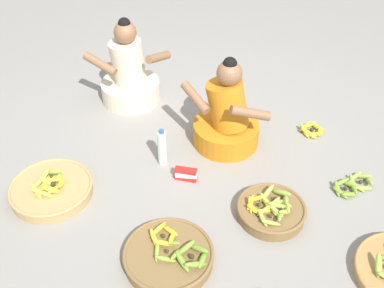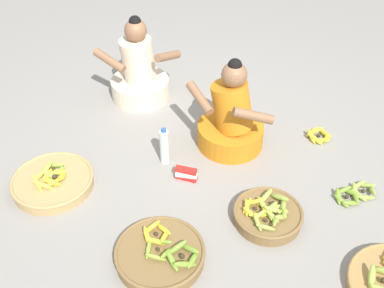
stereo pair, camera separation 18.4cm
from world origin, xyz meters
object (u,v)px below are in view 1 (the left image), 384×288
(vendor_woman_front, at_px, (227,118))
(loose_bananas_back_right, at_px, (312,130))
(water_bottle, at_px, (162,148))
(banana_basket_near_vendor, at_px, (51,189))
(packet_carton_stack, at_px, (186,174))
(loose_bananas_front_left, at_px, (352,185))
(banana_basket_near_bicycle, at_px, (271,210))
(vendor_woman_behind, at_px, (129,75))
(banana_basket_mid_left, at_px, (169,255))

(vendor_woman_front, xyz_separation_m, loose_bananas_back_right, (0.68, 0.26, -0.21))
(vendor_woman_front, distance_m, water_bottle, 0.56)
(banana_basket_near_vendor, height_order, packet_carton_stack, banana_basket_near_vendor)
(banana_basket_near_vendor, height_order, loose_bananas_front_left, banana_basket_near_vendor)
(banana_basket_near_bicycle, distance_m, loose_bananas_back_right, 1.02)
(vendor_woman_behind, bearing_deg, water_bottle, -57.97)
(loose_bananas_back_right, bearing_deg, vendor_woman_front, -158.72)
(loose_bananas_front_left, height_order, packet_carton_stack, packet_carton_stack)
(loose_bananas_back_right, relative_size, water_bottle, 0.70)
(banana_basket_near_bicycle, xyz_separation_m, loose_bananas_back_right, (0.27, 0.99, -0.03))
(vendor_woman_behind, relative_size, water_bottle, 2.48)
(vendor_woman_front, distance_m, banana_basket_mid_left, 1.24)
(vendor_woman_front, relative_size, packet_carton_stack, 4.51)
(banana_basket_near_vendor, relative_size, loose_bananas_front_left, 1.95)
(loose_bananas_back_right, height_order, water_bottle, water_bottle)
(banana_basket_near_vendor, distance_m, loose_bananas_back_right, 2.10)
(packet_carton_stack, bearing_deg, loose_bananas_front_left, 6.91)
(banana_basket_mid_left, height_order, loose_bananas_back_right, banana_basket_mid_left)
(banana_basket_mid_left, relative_size, water_bottle, 1.77)
(banana_basket_mid_left, xyz_separation_m, loose_bananas_front_left, (1.13, 0.88, -0.02))
(banana_basket_near_vendor, xyz_separation_m, banana_basket_mid_left, (0.95, -0.39, 0.00))
(vendor_woman_behind, relative_size, banana_basket_near_vendor, 1.34)
(loose_bananas_back_right, xyz_separation_m, packet_carton_stack, (-0.90, -0.75, 0.02))
(loose_bananas_front_left, bearing_deg, packet_carton_stack, -173.09)
(banana_basket_near_bicycle, height_order, packet_carton_stack, banana_basket_near_bicycle)
(banana_basket_near_bicycle, bearing_deg, vendor_woman_behind, 138.81)
(banana_basket_near_vendor, bearing_deg, vendor_woman_behind, 81.40)
(vendor_woman_behind, bearing_deg, banana_basket_mid_left, -65.49)
(loose_bananas_front_left, relative_size, water_bottle, 0.95)
(banana_basket_near_vendor, height_order, loose_bananas_back_right, banana_basket_near_vendor)
(loose_bananas_front_left, bearing_deg, banana_basket_near_vendor, -166.93)
(vendor_woman_front, height_order, banana_basket_mid_left, vendor_woman_front)
(banana_basket_near_bicycle, height_order, banana_basket_mid_left, banana_basket_near_bicycle)
(banana_basket_near_bicycle, height_order, water_bottle, water_bottle)
(water_bottle, bearing_deg, vendor_woman_behind, 122.03)
(loose_bananas_front_left, bearing_deg, water_bottle, -179.70)
(banana_basket_near_vendor, distance_m, loose_bananas_front_left, 2.14)
(banana_basket_near_bicycle, relative_size, banana_basket_near_vendor, 0.79)
(vendor_woman_behind, bearing_deg, vendor_woman_front, -25.80)
(loose_bananas_front_left, xyz_separation_m, loose_bananas_back_right, (-0.29, 0.60, 0.00))
(vendor_woman_behind, relative_size, banana_basket_mid_left, 1.40)
(banana_basket_mid_left, xyz_separation_m, loose_bananas_back_right, (0.85, 1.48, -0.02))
(vendor_woman_behind, xyz_separation_m, loose_bananas_front_left, (1.89, -0.78, -0.22))
(loose_bananas_back_right, bearing_deg, banana_basket_near_bicycle, -105.15)
(vendor_woman_front, height_order, loose_bananas_back_right, vendor_woman_front)
(loose_bananas_front_left, bearing_deg, vendor_woman_behind, 157.47)
(banana_basket_near_vendor, bearing_deg, packet_carton_stack, 20.75)
(banana_basket_near_vendor, distance_m, packet_carton_stack, 0.96)
(loose_bananas_back_right, distance_m, water_bottle, 1.27)
(vendor_woman_front, bearing_deg, packet_carton_stack, -114.64)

